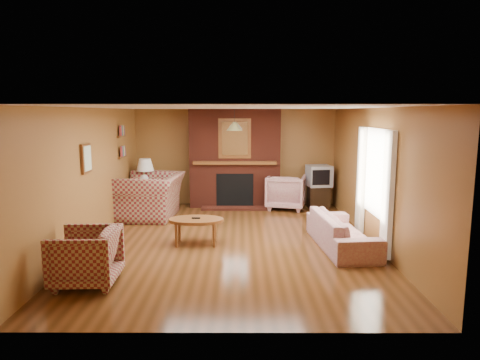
{
  "coord_description": "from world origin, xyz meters",
  "views": [
    {
      "loc": [
        0.15,
        -7.49,
        2.32
      ],
      "look_at": [
        0.13,
        0.6,
        1.04
      ],
      "focal_mm": 32.0,
      "sensor_mm": 36.0,
      "label": 1
    }
  ],
  "objects_px": {
    "table_lamp": "(145,171)",
    "plaid_armchair": "(86,257)",
    "floral_armchair": "(286,192)",
    "side_table": "(146,199)",
    "plaid_loveseat": "(151,196)",
    "fireplace": "(235,159)",
    "tv_stand": "(318,197)",
    "coffee_table": "(196,222)",
    "floral_sofa": "(342,231)",
    "crt_tv": "(319,176)"
  },
  "relations": [
    {
      "from": "table_lamp",
      "to": "tv_stand",
      "type": "relative_size",
      "value": 1.24
    },
    {
      "from": "plaid_armchair",
      "to": "floral_armchair",
      "type": "xyz_separation_m",
      "value": [
        3.19,
        4.66,
        0.03
      ]
    },
    {
      "from": "plaid_armchair",
      "to": "table_lamp",
      "type": "distance_m",
      "value": 4.44
    },
    {
      "from": "fireplace",
      "to": "tv_stand",
      "type": "bearing_deg",
      "value": -5.15
    },
    {
      "from": "coffee_table",
      "to": "side_table",
      "type": "xyz_separation_m",
      "value": [
        -1.46,
        2.58,
        -0.12
      ]
    },
    {
      "from": "floral_sofa",
      "to": "tv_stand",
      "type": "relative_size",
      "value": 3.67
    },
    {
      "from": "crt_tv",
      "to": "fireplace",
      "type": "bearing_deg",
      "value": 174.7
    },
    {
      "from": "fireplace",
      "to": "coffee_table",
      "type": "bearing_deg",
      "value": -101.68
    },
    {
      "from": "floral_armchair",
      "to": "side_table",
      "type": "bearing_deg",
      "value": 17.63
    },
    {
      "from": "plaid_loveseat",
      "to": "tv_stand",
      "type": "bearing_deg",
      "value": 107.79
    },
    {
      "from": "fireplace",
      "to": "crt_tv",
      "type": "relative_size",
      "value": 3.88
    },
    {
      "from": "table_lamp",
      "to": "plaid_loveseat",
      "type": "bearing_deg",
      "value": -68.0
    },
    {
      "from": "plaid_armchair",
      "to": "table_lamp",
      "type": "relative_size",
      "value": 1.27
    },
    {
      "from": "floral_armchair",
      "to": "plaid_loveseat",
      "type": "bearing_deg",
      "value": 29.04
    },
    {
      "from": "coffee_table",
      "to": "crt_tv",
      "type": "bearing_deg",
      "value": 47.38
    },
    {
      "from": "plaid_loveseat",
      "to": "side_table",
      "type": "bearing_deg",
      "value": -154.15
    },
    {
      "from": "tv_stand",
      "to": "crt_tv",
      "type": "xyz_separation_m",
      "value": [
        0.0,
        -0.01,
        0.52
      ]
    },
    {
      "from": "plaid_armchair",
      "to": "coffee_table",
      "type": "distance_m",
      "value": 2.24
    },
    {
      "from": "floral_armchair",
      "to": "table_lamp",
      "type": "xyz_separation_m",
      "value": [
        -3.34,
        -0.26,
        0.54
      ]
    },
    {
      "from": "floral_sofa",
      "to": "tv_stand",
      "type": "bearing_deg",
      "value": -7.44
    },
    {
      "from": "side_table",
      "to": "plaid_loveseat",
      "type": "bearing_deg",
      "value": -68.0
    },
    {
      "from": "plaid_loveseat",
      "to": "coffee_table",
      "type": "height_order",
      "value": "plaid_loveseat"
    },
    {
      "from": "coffee_table",
      "to": "plaid_armchair",
      "type": "bearing_deg",
      "value": -125.67
    },
    {
      "from": "side_table",
      "to": "crt_tv",
      "type": "relative_size",
      "value": 0.93
    },
    {
      "from": "plaid_armchair",
      "to": "crt_tv",
      "type": "bearing_deg",
      "value": 137.73
    },
    {
      "from": "fireplace",
      "to": "floral_armchair",
      "type": "bearing_deg",
      "value": -12.61
    },
    {
      "from": "table_lamp",
      "to": "plaid_armchair",
      "type": "bearing_deg",
      "value": -88.05
    },
    {
      "from": "floral_sofa",
      "to": "coffee_table",
      "type": "height_order",
      "value": "floral_sofa"
    },
    {
      "from": "tv_stand",
      "to": "fireplace",
      "type": "bearing_deg",
      "value": 171.71
    },
    {
      "from": "plaid_loveseat",
      "to": "crt_tv",
      "type": "xyz_separation_m",
      "value": [
        3.9,
        0.96,
        0.31
      ]
    },
    {
      "from": "fireplace",
      "to": "coffee_table",
      "type": "height_order",
      "value": "fireplace"
    },
    {
      "from": "crt_tv",
      "to": "plaid_loveseat",
      "type": "bearing_deg",
      "value": -166.13
    },
    {
      "from": "tv_stand",
      "to": "plaid_armchair",
      "type": "bearing_deg",
      "value": -133.23
    },
    {
      "from": "plaid_loveseat",
      "to": "side_table",
      "type": "relative_size",
      "value": 2.57
    },
    {
      "from": "fireplace",
      "to": "plaid_armchair",
      "type": "xyz_separation_m",
      "value": [
        -1.95,
        -4.94,
        -0.79
      ]
    },
    {
      "from": "plaid_loveseat",
      "to": "crt_tv",
      "type": "distance_m",
      "value": 4.03
    },
    {
      "from": "plaid_loveseat",
      "to": "coffee_table",
      "type": "relative_size",
      "value": 1.52
    },
    {
      "from": "fireplace",
      "to": "plaid_loveseat",
      "type": "height_order",
      "value": "fireplace"
    },
    {
      "from": "floral_sofa",
      "to": "floral_armchair",
      "type": "xyz_separation_m",
      "value": [
        -0.66,
        3.03,
        0.13
      ]
    },
    {
      "from": "side_table",
      "to": "crt_tv",
      "type": "xyz_separation_m",
      "value": [
        4.15,
        0.34,
        0.5
      ]
    },
    {
      "from": "coffee_table",
      "to": "floral_sofa",
      "type": "bearing_deg",
      "value": -4.29
    },
    {
      "from": "side_table",
      "to": "floral_armchair",
      "type": "bearing_deg",
      "value": 4.38
    },
    {
      "from": "fireplace",
      "to": "tv_stand",
      "type": "height_order",
      "value": "fireplace"
    },
    {
      "from": "fireplace",
      "to": "plaid_loveseat",
      "type": "distance_m",
      "value": 2.29
    },
    {
      "from": "floral_sofa",
      "to": "crt_tv",
      "type": "height_order",
      "value": "crt_tv"
    },
    {
      "from": "plaid_loveseat",
      "to": "floral_armchair",
      "type": "height_order",
      "value": "plaid_loveseat"
    },
    {
      "from": "floral_sofa",
      "to": "plaid_loveseat",
      "type": "bearing_deg",
      "value": 55.41
    },
    {
      "from": "fireplace",
      "to": "tv_stand",
      "type": "relative_size",
      "value": 4.45
    },
    {
      "from": "fireplace",
      "to": "table_lamp",
      "type": "height_order",
      "value": "fireplace"
    },
    {
      "from": "plaid_loveseat",
      "to": "floral_armchair",
      "type": "bearing_deg",
      "value": 109.64
    }
  ]
}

